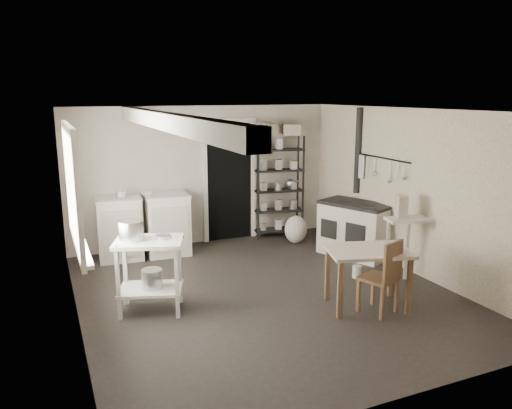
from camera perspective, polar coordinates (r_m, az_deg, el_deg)
name	(u,v)px	position (r m, az deg, el deg)	size (l,w,h in m)	color
floor	(265,293)	(6.47, 1.08, -10.09)	(5.00, 5.00, 0.00)	black
ceiling	(266,110)	(5.97, 1.17, 10.72)	(5.00, 5.00, 0.00)	silver
wall_back	(204,175)	(8.42, -6.00, 3.33)	(4.50, 0.02, 2.30)	#BCB0A0
wall_front	(399,270)	(4.07, 16.07, -7.22)	(4.50, 0.02, 2.30)	#BCB0A0
wall_left	(72,224)	(5.60, -20.33, -2.13)	(0.02, 5.00, 2.30)	#BCB0A0
wall_right	(411,191)	(7.33, 17.32, 1.45)	(0.02, 5.00, 2.30)	#BCB0A0
window	(71,188)	(5.72, -20.43, 1.77)	(0.12, 1.76, 1.28)	silver
doorway	(230,183)	(8.56, -3.05, 2.52)	(0.96, 0.10, 2.08)	silver
ceiling_beam	(166,121)	(5.59, -10.25, 9.36)	(0.18, 5.00, 0.18)	silver
wallpaper_panel	(411,191)	(7.33, 17.26, 1.44)	(0.01, 5.00, 2.30)	beige
utensil_rail	(383,158)	(7.69, 14.27, 5.15)	(0.06, 1.20, 0.44)	#B9B9BB
prep_table	(150,278)	(5.97, -11.98, -8.26)	(0.76, 0.54, 0.87)	silver
stockpot	(131,234)	(5.84, -14.06, -3.25)	(0.28, 0.28, 0.30)	#B9B9BB
saucepan	(164,239)	(5.86, -10.52, -3.95)	(0.18, 0.18, 0.10)	#B9B9BB
bucket	(152,280)	(5.95, -11.78, -8.47)	(0.24, 0.24, 0.26)	#B9B9BB
base_cabinets	(144,227)	(7.96, -12.71, -2.53)	(1.46, 0.63, 0.96)	beige
mixing_bowl	(146,196)	(7.86, -12.41, 0.99)	(0.28, 0.28, 0.07)	silver
counter_cup	(122,197)	(7.74, -15.11, 0.81)	(0.13, 0.13, 0.10)	silver
shelf_rack	(279,184)	(8.74, 2.60, 2.40)	(0.85, 0.33, 1.79)	black
shelf_jar	(263,161)	(8.58, 0.81, 5.00)	(0.08, 0.08, 0.18)	silver
storage_box_a	(266,123)	(8.55, 1.11, 9.34)	(0.31, 0.27, 0.21)	beige
storage_box_b	(292,123)	(8.72, 4.13, 9.25)	(0.29, 0.27, 0.19)	beige
stove	(355,228)	(7.93, 11.26, -2.67)	(0.60, 1.07, 0.84)	beige
stovepipe	(358,151)	(8.22, 11.61, 6.02)	(0.12, 0.12, 1.53)	black
side_ledge	(405,249)	(7.09, 16.71, -4.90)	(0.56, 0.30, 0.86)	silver
oats_box	(401,207)	(6.94, 16.28, -0.28)	(0.12, 0.21, 0.31)	beige
work_table	(367,277)	(6.09, 12.57, -8.05)	(0.94, 0.66, 0.72)	beige
table_cup	(388,243)	(5.95, 14.88, -4.28)	(0.11, 0.11, 0.10)	silver
chair	(379,273)	(5.94, 13.84, -7.56)	(0.37, 0.39, 0.89)	brown
flour_sack	(296,229)	(8.50, 4.57, -2.82)	(0.39, 0.33, 0.47)	beige
floor_crock	(357,272)	(7.10, 11.47, -7.60)	(0.13, 0.13, 0.17)	silver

